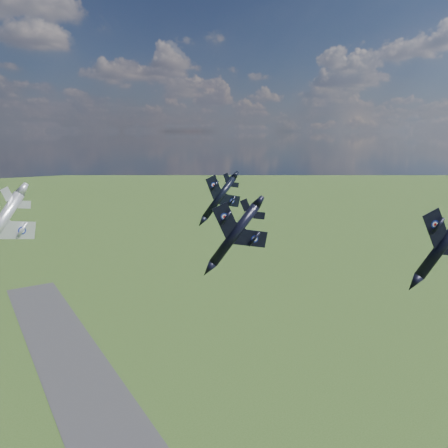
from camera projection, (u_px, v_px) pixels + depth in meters
jet_lead_navy at (234, 235)px, 72.24m from camera, size 16.21×19.29×9.89m
jet_right_navy at (443, 244)px, 64.56m from camera, size 16.88×19.59×9.66m
jet_high_navy at (219, 198)px, 87.79m from camera, size 10.55×14.48×8.46m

